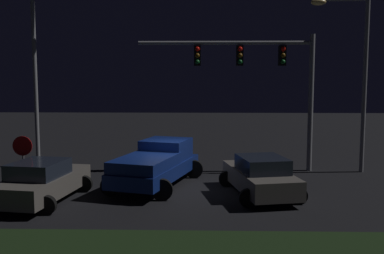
% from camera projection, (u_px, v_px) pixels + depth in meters
% --- Properties ---
extents(ground_plane, '(80.00, 80.00, 0.00)m').
position_uv_depth(ground_plane, '(175.00, 187.00, 18.17)').
color(ground_plane, black).
extents(pickup_truck, '(3.86, 5.74, 1.80)m').
position_uv_depth(pickup_truck, '(157.00, 162.00, 18.36)').
color(pickup_truck, navy).
rests_on(pickup_truck, ground_plane).
extents(car_sedan, '(2.90, 4.61, 1.51)m').
position_uv_depth(car_sedan, '(42.00, 181.00, 15.93)').
color(car_sedan, '#514C47').
rests_on(car_sedan, ground_plane).
extents(car_sedan_far, '(3.04, 4.67, 1.51)m').
position_uv_depth(car_sedan_far, '(260.00, 176.00, 16.83)').
color(car_sedan_far, '#514C47').
rests_on(car_sedan_far, ground_plane).
extents(traffic_signal_gantry, '(8.32, 0.56, 6.50)m').
position_uv_depth(traffic_signal_gantry, '(260.00, 68.00, 20.96)').
color(traffic_signal_gantry, slate).
rests_on(traffic_signal_gantry, ground_plane).
extents(street_lamp_left, '(2.90, 0.44, 8.93)m').
position_uv_depth(street_lamp_left, '(46.00, 55.00, 21.82)').
color(street_lamp_left, slate).
rests_on(street_lamp_left, ground_plane).
extents(street_lamp_right, '(2.71, 0.44, 8.17)m').
position_uv_depth(street_lamp_right, '(354.00, 63.00, 20.59)').
color(street_lamp_right, slate).
rests_on(street_lamp_right, ground_plane).
extents(stop_sign, '(0.76, 0.08, 2.23)m').
position_uv_depth(stop_sign, '(23.00, 153.00, 17.07)').
color(stop_sign, slate).
rests_on(stop_sign, ground_plane).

